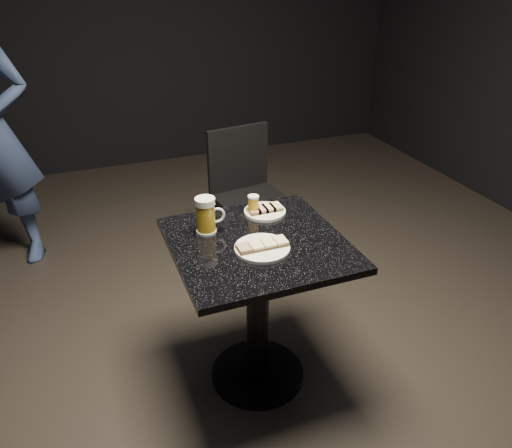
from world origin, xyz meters
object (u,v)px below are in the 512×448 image
Objects in this scene: plate_small at (265,212)px; chair at (247,190)px; beer_mug at (206,215)px; plate_large at (262,248)px; table at (258,289)px; beer_tumbler at (253,206)px.

plate_small is 0.84m from chair.
chair is (0.20, 0.77, -0.26)m from plate_small.
plate_small is 1.20× the size of beer_mug.
chair is (0.33, 1.07, -0.26)m from plate_large.
beer_tumbler is (0.06, 0.22, 0.29)m from table.
table is 0.37m from beer_tumbler.
plate_small reaches higher than table.
beer_mug is (-0.17, 0.15, 0.32)m from table.
plate_small is at bearing 13.78° from beer_mug.
plate_small is 0.25× the size of table.
plate_large is at bearing -96.74° from table.
plate_large is 2.28× the size of beer_tumbler.
beer_mug is at bearing -163.70° from beer_tumbler.
chair is (0.26, 0.78, -0.30)m from beer_tumbler.
beer_mug reaches higher than beer_tumbler.
chair is at bearing 72.87° from plate_large.
table is 0.86× the size of chair.
table is at bearing -106.38° from beer_tumbler.
beer_tumbler is at bearing -177.18° from plate_small.
plate_small is at bearing 66.06° from plate_large.
plate_large is 0.30× the size of table.
plate_large is 0.30m from beer_tumbler.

